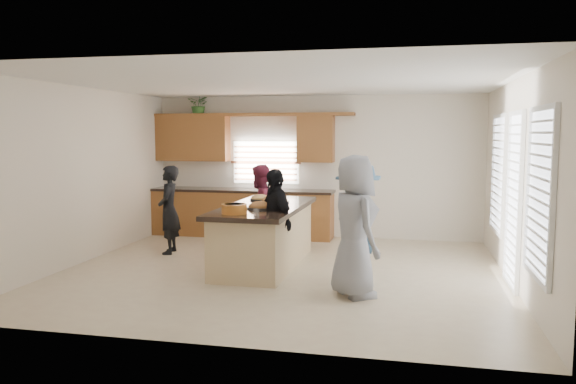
% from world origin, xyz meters
% --- Properties ---
extents(floor, '(6.50, 6.50, 0.00)m').
position_xyz_m(floor, '(0.00, 0.00, 0.00)').
color(floor, beige).
rests_on(floor, ground).
extents(room_shell, '(6.52, 6.02, 2.81)m').
position_xyz_m(room_shell, '(0.00, 0.00, 1.90)').
color(room_shell, silver).
rests_on(room_shell, ground).
extents(back_cabinetry, '(4.08, 0.66, 2.46)m').
position_xyz_m(back_cabinetry, '(-1.47, 2.73, 0.91)').
color(back_cabinetry, brown).
rests_on(back_cabinetry, ground).
extents(right_wall_glazing, '(0.06, 4.00, 2.25)m').
position_xyz_m(right_wall_glazing, '(3.22, -0.13, 1.34)').
color(right_wall_glazing, white).
rests_on(right_wall_glazing, ground).
extents(island, '(1.19, 2.72, 0.95)m').
position_xyz_m(island, '(-0.34, 0.34, 0.45)').
color(island, '#CFB280').
rests_on(island, ground).
extents(platter_front, '(0.40, 0.40, 0.16)m').
position_xyz_m(platter_front, '(-0.30, -0.04, 0.98)').
color(platter_front, black).
rests_on(platter_front, island).
extents(platter_mid, '(0.47, 0.47, 0.19)m').
position_xyz_m(platter_mid, '(-0.27, 0.71, 0.98)').
color(platter_mid, black).
rests_on(platter_mid, island).
extents(platter_back, '(0.34, 0.34, 0.14)m').
position_xyz_m(platter_back, '(-0.59, 0.98, 0.98)').
color(platter_back, black).
rests_on(platter_back, island).
extents(salad_bowl, '(0.36, 0.36, 0.14)m').
position_xyz_m(salad_bowl, '(-0.52, -0.63, 1.03)').
color(salad_bowl, '#C06B23').
rests_on(salad_bowl, island).
extents(clear_cup, '(0.08, 0.08, 0.09)m').
position_xyz_m(clear_cup, '(-0.17, -0.76, 1.00)').
color(clear_cup, white).
rests_on(clear_cup, island).
extents(plate_stack, '(0.24, 0.24, 0.05)m').
position_xyz_m(plate_stack, '(-0.38, 1.25, 0.97)').
color(plate_stack, '#B995D9').
rests_on(plate_stack, island).
extents(flower_vase, '(0.14, 0.14, 0.42)m').
position_xyz_m(flower_vase, '(-0.38, 1.39, 1.18)').
color(flower_vase, silver).
rests_on(flower_vase, island).
extents(potted_plant, '(0.50, 0.45, 0.48)m').
position_xyz_m(potted_plant, '(-2.35, 2.82, 2.64)').
color(potted_plant, '#366829').
rests_on(potted_plant, back_cabinetry).
extents(woman_left_back, '(0.47, 0.62, 1.51)m').
position_xyz_m(woman_left_back, '(-2.17, 0.86, 0.76)').
color(woman_left_back, black).
rests_on(woman_left_back, ground).
extents(woman_left_mid, '(0.78, 0.89, 1.53)m').
position_xyz_m(woman_left_mid, '(-0.66, 1.24, 0.76)').
color(woman_left_mid, maroon).
rests_on(woman_left_mid, ground).
extents(woman_left_front, '(0.86, 0.95, 1.56)m').
position_xyz_m(woman_left_front, '(-0.05, -0.17, 0.78)').
color(woman_left_front, black).
rests_on(woman_left_front, ground).
extents(woman_right_back, '(0.93, 1.23, 1.68)m').
position_xyz_m(woman_right_back, '(1.17, -0.42, 0.84)').
color(woman_right_back, '#3B6182').
rests_on(woman_right_back, ground).
extents(woman_right_front, '(0.94, 1.05, 1.80)m').
position_xyz_m(woman_right_front, '(1.19, -1.03, 0.90)').
color(woman_right_front, gray).
rests_on(woman_right_front, ground).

